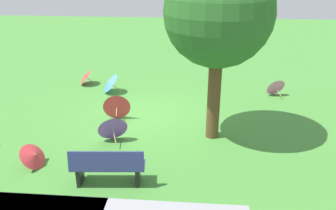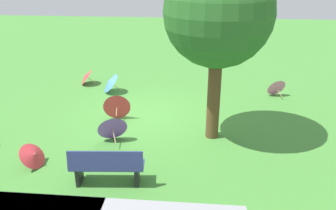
% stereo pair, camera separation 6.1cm
% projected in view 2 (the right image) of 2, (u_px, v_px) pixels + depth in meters
% --- Properties ---
extents(ground, '(40.00, 40.00, 0.00)m').
position_uv_depth(ground, '(149.00, 117.00, 10.89)').
color(ground, '#478C38').
extents(park_bench, '(1.63, 0.61, 0.90)m').
position_uv_depth(park_bench, '(107.00, 166.00, 7.45)').
color(park_bench, navy).
rests_on(park_bench, ground).
extents(shade_tree, '(2.74, 2.74, 4.77)m').
position_uv_depth(shade_tree, '(218.00, 14.00, 8.38)').
color(shade_tree, brown).
rests_on(shade_tree, ground).
extents(parasol_pink_1, '(0.79, 0.78, 0.68)m').
position_uv_depth(parasol_pink_1, '(276.00, 87.00, 12.47)').
color(parasol_pink_1, tan).
rests_on(parasol_pink_1, ground).
extents(parasol_blue_1, '(0.88, 0.96, 0.75)m').
position_uv_depth(parasol_blue_1, '(109.00, 82.00, 12.71)').
color(parasol_blue_1, tan).
rests_on(parasol_blue_1, ground).
extents(parasol_red_1, '(0.69, 0.78, 0.60)m').
position_uv_depth(parasol_red_1, '(34.00, 155.00, 8.18)').
color(parasol_red_1, tan).
rests_on(parasol_red_1, ground).
extents(parasol_purple_0, '(0.92, 0.87, 0.80)m').
position_uv_depth(parasol_purple_0, '(112.00, 127.00, 9.35)').
color(parasol_purple_0, tan).
rests_on(parasol_purple_0, ground).
extents(parasol_red_2, '(0.88, 0.76, 0.85)m').
position_uv_depth(parasol_red_2, '(117.00, 106.00, 10.63)').
color(parasol_red_2, tan).
rests_on(parasol_red_2, ground).
extents(parasol_red_3, '(0.69, 0.81, 0.65)m').
position_uv_depth(parasol_red_3, '(86.00, 76.00, 13.59)').
color(parasol_red_3, tan).
rests_on(parasol_red_3, ground).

